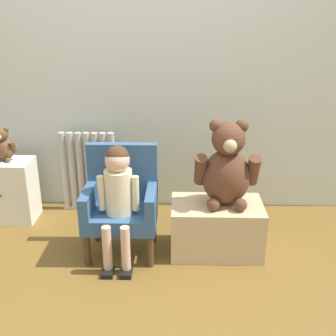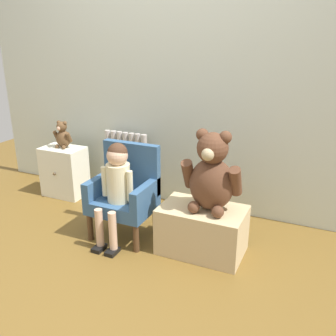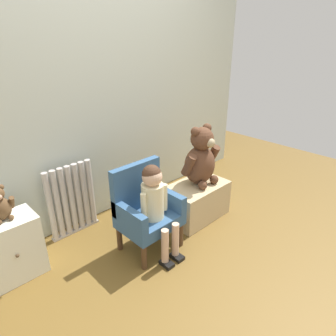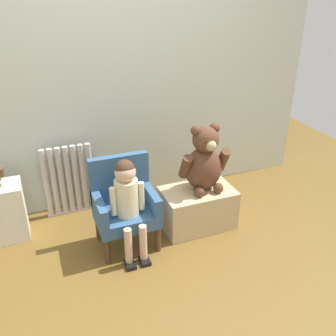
% 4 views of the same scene
% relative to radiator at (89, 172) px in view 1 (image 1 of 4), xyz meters
% --- Properties ---
extents(ground_plane, '(6.00, 6.00, 0.00)m').
position_rel_radiator_xyz_m(ground_plane, '(0.43, -1.16, -0.31)').
color(ground_plane, brown).
extents(back_wall, '(3.80, 0.05, 2.40)m').
position_rel_radiator_xyz_m(back_wall, '(0.43, 0.12, 0.89)').
color(back_wall, silver).
rests_on(back_wall, ground_plane).
extents(radiator, '(0.43, 0.05, 0.63)m').
position_rel_radiator_xyz_m(radiator, '(0.00, 0.00, 0.00)').
color(radiator, '#B5ADA9').
rests_on(radiator, ground_plane).
extents(small_dresser, '(0.39, 0.28, 0.47)m').
position_rel_radiator_xyz_m(small_dresser, '(-0.57, -0.18, -0.08)').
color(small_dresser, white).
rests_on(small_dresser, ground_plane).
extents(child_armchair, '(0.45, 0.37, 0.70)m').
position_rel_radiator_xyz_m(child_armchair, '(0.33, -0.58, 0.04)').
color(child_armchair, '#335780').
rests_on(child_armchair, ground_plane).
extents(child_figure, '(0.25, 0.35, 0.75)m').
position_rel_radiator_xyz_m(child_figure, '(0.33, -0.69, 0.18)').
color(child_figure, beige).
rests_on(child_figure, ground_plane).
extents(low_bench, '(0.58, 0.36, 0.34)m').
position_rel_radiator_xyz_m(low_bench, '(0.94, -0.59, -0.14)').
color(low_bench, tan).
rests_on(low_bench, ground_plane).
extents(large_teddy_bear, '(0.40, 0.28, 0.55)m').
position_rel_radiator_xyz_m(large_teddy_bear, '(0.99, -0.57, 0.27)').
color(large_teddy_bear, brown).
rests_on(large_teddy_bear, low_bench).
extents(small_teddy_bear, '(0.18, 0.13, 0.25)m').
position_rel_radiator_xyz_m(small_teddy_bear, '(-0.56, -0.17, 0.26)').
color(small_teddy_bear, brown).
rests_on(small_teddy_bear, small_dresser).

